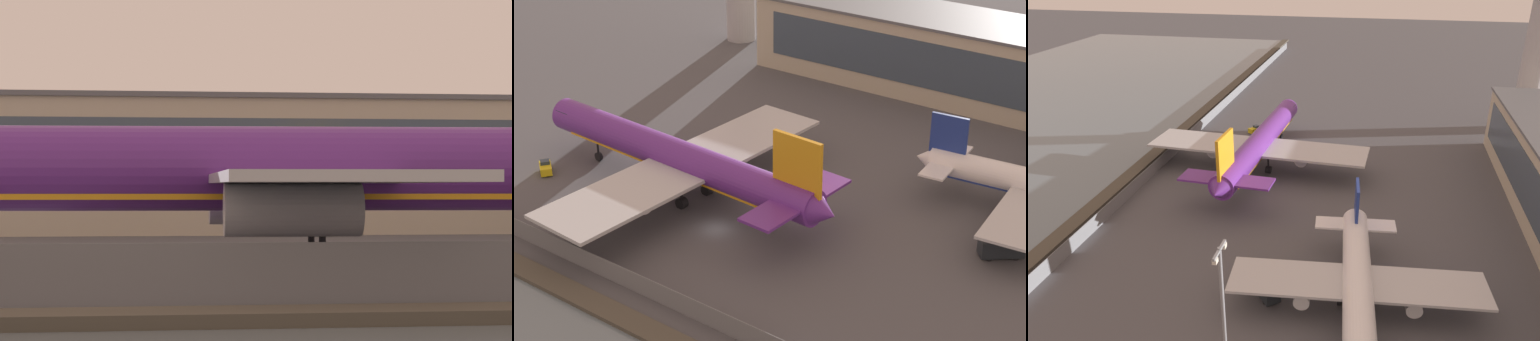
% 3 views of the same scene
% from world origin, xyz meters
% --- Properties ---
extents(ground_plane, '(500.00, 500.00, 0.00)m').
position_xyz_m(ground_plane, '(0.00, 0.00, 0.00)').
color(ground_plane, '#4C4C51').
extents(cargo_jet_purple, '(52.05, 44.97, 14.31)m').
position_xyz_m(cargo_jet_purple, '(-9.58, 4.30, 5.46)').
color(cargo_jet_purple, '#602889').
rests_on(cargo_jet_purple, ground).
extents(terminal_building, '(99.64, 16.94, 13.63)m').
position_xyz_m(terminal_building, '(16.26, 60.65, 6.83)').
color(terminal_building, '#BCB299').
rests_on(terminal_building, ground).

